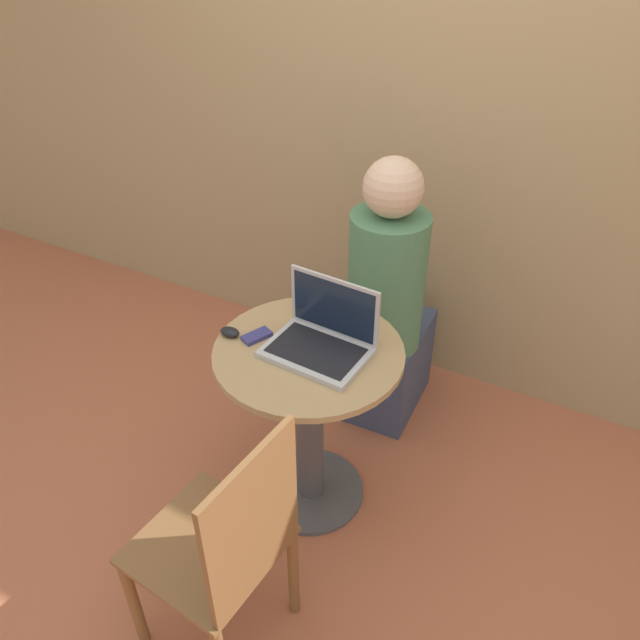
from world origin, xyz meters
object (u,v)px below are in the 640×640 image
at_px(chair_empty, 226,550).
at_px(laptop, 322,337).
at_px(person_seated, 388,316).
at_px(cell_phone, 257,336).

bearing_deg(chair_empty, laptop, 93.11).
relative_size(laptop, chair_empty, 0.38).
relative_size(laptop, person_seated, 0.28).
relative_size(laptop, cell_phone, 3.06).
xyz_separation_m(laptop, chair_empty, (0.04, -0.66, -0.32)).
xyz_separation_m(cell_phone, person_seated, (0.25, 0.61, -0.21)).
bearing_deg(person_seated, laptop, -92.06).
xyz_separation_m(laptop, person_seated, (0.02, 0.56, -0.25)).
height_order(cell_phone, person_seated, person_seated).
bearing_deg(cell_phone, laptop, 12.78).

